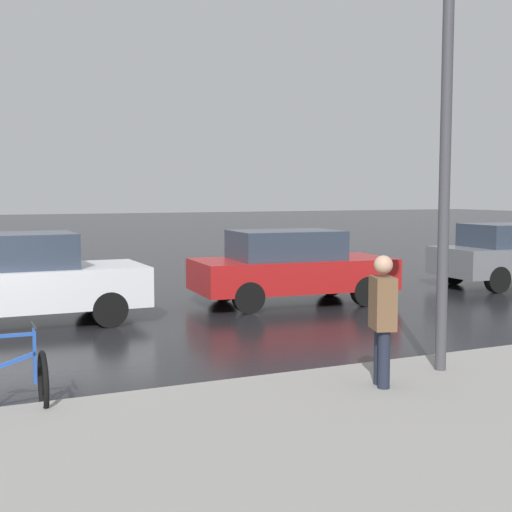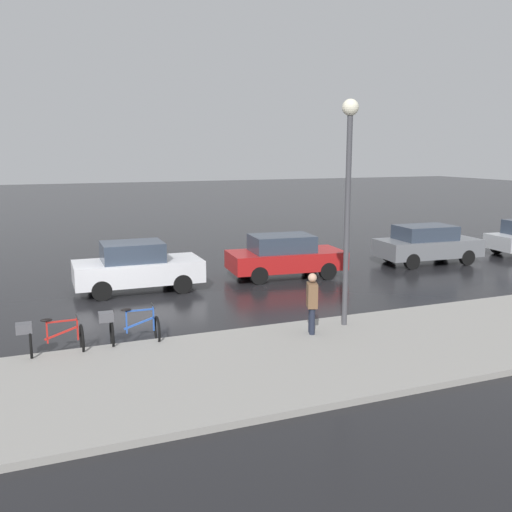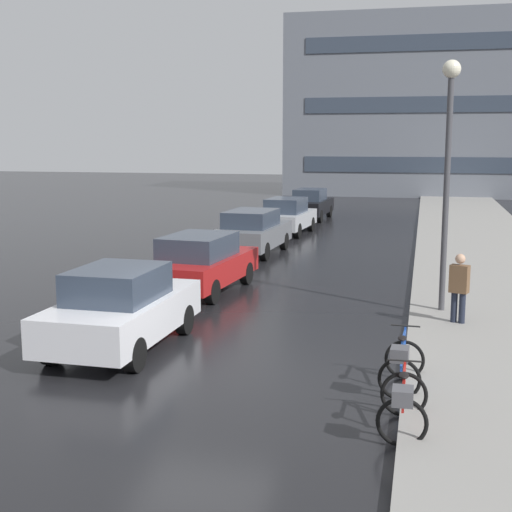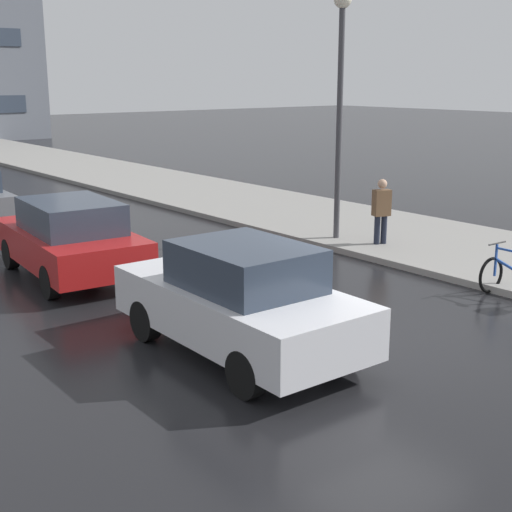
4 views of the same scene
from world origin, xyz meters
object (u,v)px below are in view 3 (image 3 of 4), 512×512
pedestrian (459,287)px  streetlamp (448,148)px  car_black (310,204)px  car_grey (252,232)px  bicycle_nearest (403,403)px  car_white (121,308)px  bicycle_second (402,364)px  car_silver (287,216)px  car_red (200,263)px

pedestrian → streetlamp: streetlamp is taller
car_black → pedestrian: (6.56, -20.62, 0.15)m
car_grey → bicycle_nearest: bearing=-68.9°
car_white → pedestrian: size_ratio=2.52×
car_white → pedestrian: (6.61, 3.14, 0.12)m
car_grey → car_black: bearing=88.5°
bicycle_second → pedestrian: size_ratio=0.84×
bicycle_second → car_silver: bearing=106.3°
bicycle_nearest → car_black: 27.36m
car_red → pedestrian: bearing=-19.5°
car_silver → pedestrian: (6.67, -14.68, 0.14)m
car_silver → streetlamp: streetlamp is taller
bicycle_second → car_silver: size_ratio=0.35×
car_white → bicycle_second: bearing=-12.7°
car_red → car_silver: bearing=89.7°
car_grey → pedestrian: (6.87, -9.01, 0.12)m
pedestrian → car_grey: bearing=127.3°
car_grey → car_red: bearing=-88.8°
car_white → streetlamp: streetlamp is taller
pedestrian → streetlamp: 3.23m
bicycle_second → car_white: (-5.53, 1.24, 0.34)m
streetlamp → car_red: bearing=169.0°
bicycle_second → car_red: (-5.64, 6.76, 0.32)m
car_white → car_grey: car_white is taller
car_red → car_black: (0.17, 18.24, -0.01)m
car_silver → car_black: (0.11, 5.94, -0.01)m
car_white → car_silver: car_white is taller
car_silver → car_black: 5.94m
bicycle_nearest → car_red: size_ratio=0.32×
car_grey → car_black: 11.61m
car_silver → pedestrian: pedestrian is taller
car_silver → car_white: bearing=-89.8°
bicycle_nearest → pedestrian: (1.00, 6.17, 0.46)m
car_grey → pedestrian: bearing=-52.7°
bicycle_second → car_grey: (-5.78, 13.39, 0.33)m
car_red → car_grey: car_grey is taller
bicycle_second → car_black: size_ratio=0.33×
car_silver → car_black: bearing=88.9°
bicycle_second → car_black: 25.59m
bicycle_second → pedestrian: 4.54m
car_white → streetlamp: (6.29, 4.28, 3.12)m
bicycle_nearest → pedestrian: pedestrian is taller
car_white → car_red: bearing=91.2°
bicycle_nearest → car_silver: size_ratio=0.35×
car_red → pedestrian: (6.73, -2.38, 0.14)m
car_grey → streetlamp: 10.70m
car_black → streetlamp: streetlamp is taller
bicycle_second → car_white: 5.68m
car_white → car_grey: (-0.25, 12.14, -0.01)m
car_grey → streetlamp: bearing=-50.3°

